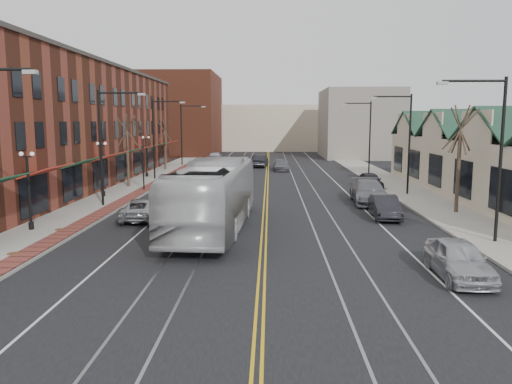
# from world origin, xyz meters

# --- Properties ---
(ground) EXTENTS (160.00, 160.00, 0.00)m
(ground) POSITION_xyz_m (0.00, 0.00, 0.00)
(ground) COLOR black
(ground) RESTS_ON ground
(sidewalk_left) EXTENTS (4.00, 120.00, 0.15)m
(sidewalk_left) POSITION_xyz_m (-12.00, 20.00, 0.07)
(sidewalk_left) COLOR gray
(sidewalk_left) RESTS_ON ground
(sidewalk_right) EXTENTS (4.00, 120.00, 0.15)m
(sidewalk_right) POSITION_xyz_m (12.00, 20.00, 0.07)
(sidewalk_right) COLOR gray
(sidewalk_right) RESTS_ON ground
(building_left) EXTENTS (10.00, 50.00, 11.00)m
(building_left) POSITION_xyz_m (-19.00, 27.00, 5.50)
(building_left) COLOR brown
(building_left) RESTS_ON ground
(building_right) EXTENTS (8.00, 36.00, 4.60)m
(building_right) POSITION_xyz_m (18.00, 20.00, 2.30)
(building_right) COLOR beige
(building_right) RESTS_ON ground
(backdrop_left) EXTENTS (14.00, 18.00, 14.00)m
(backdrop_left) POSITION_xyz_m (-16.00, 70.00, 7.00)
(backdrop_left) COLOR brown
(backdrop_left) RESTS_ON ground
(backdrop_mid) EXTENTS (22.00, 14.00, 9.00)m
(backdrop_mid) POSITION_xyz_m (0.00, 85.00, 4.50)
(backdrop_mid) COLOR beige
(backdrop_mid) RESTS_ON ground
(backdrop_right) EXTENTS (12.00, 16.00, 11.00)m
(backdrop_right) POSITION_xyz_m (15.00, 65.00, 5.50)
(backdrop_right) COLOR slate
(backdrop_right) RESTS_ON ground
(streetlight_l_1) EXTENTS (3.33, 0.25, 8.00)m
(streetlight_l_1) POSITION_xyz_m (-11.05, 16.00, 5.03)
(streetlight_l_1) COLOR black
(streetlight_l_1) RESTS_ON sidewalk_left
(streetlight_l_2) EXTENTS (3.33, 0.25, 8.00)m
(streetlight_l_2) POSITION_xyz_m (-11.05, 32.00, 5.03)
(streetlight_l_2) COLOR black
(streetlight_l_2) RESTS_ON sidewalk_left
(streetlight_l_3) EXTENTS (3.33, 0.25, 8.00)m
(streetlight_l_3) POSITION_xyz_m (-11.05, 48.00, 5.03)
(streetlight_l_3) COLOR black
(streetlight_l_3) RESTS_ON sidewalk_left
(streetlight_r_0) EXTENTS (3.33, 0.25, 8.00)m
(streetlight_r_0) POSITION_xyz_m (11.05, 6.00, 5.03)
(streetlight_r_0) COLOR black
(streetlight_r_0) RESTS_ON sidewalk_right
(streetlight_r_1) EXTENTS (3.33, 0.25, 8.00)m
(streetlight_r_1) POSITION_xyz_m (11.05, 22.00, 5.03)
(streetlight_r_1) COLOR black
(streetlight_r_1) RESTS_ON sidewalk_right
(streetlight_r_2) EXTENTS (3.33, 0.25, 8.00)m
(streetlight_r_2) POSITION_xyz_m (11.05, 38.00, 5.03)
(streetlight_r_2) COLOR black
(streetlight_r_2) RESTS_ON sidewalk_right
(lamppost_l_1) EXTENTS (0.84, 0.28, 4.27)m
(lamppost_l_1) POSITION_xyz_m (-12.80, 8.00, 2.20)
(lamppost_l_1) COLOR black
(lamppost_l_1) RESTS_ON sidewalk_left
(lamppost_l_2) EXTENTS (0.84, 0.28, 4.27)m
(lamppost_l_2) POSITION_xyz_m (-12.80, 20.00, 2.20)
(lamppost_l_2) COLOR black
(lamppost_l_2) RESTS_ON sidewalk_left
(lamppost_l_3) EXTENTS (0.84, 0.28, 4.27)m
(lamppost_l_3) POSITION_xyz_m (-12.80, 34.00, 2.20)
(lamppost_l_3) COLOR black
(lamppost_l_3) RESTS_ON sidewalk_left
(tree_left_near) EXTENTS (1.78, 1.37, 6.48)m
(tree_left_near) POSITION_xyz_m (-12.50, 26.00, 3.51)
(tree_left_near) COLOR #382B21
(tree_left_near) RESTS_ON sidewalk_left
(tree_left_far) EXTENTS (1.66, 1.28, 6.02)m
(tree_left_far) POSITION_xyz_m (-12.50, 42.00, 3.28)
(tree_left_far) COLOR #382B21
(tree_left_far) RESTS_ON sidewalk_left
(tree_right_mid) EXTENTS (1.90, 1.46, 6.93)m
(tree_right_mid) POSITION_xyz_m (12.50, 14.00, 3.75)
(tree_right_mid) COLOR #382B21
(tree_right_mid) RESTS_ON sidewalk_right
(manhole_mid) EXTENTS (0.60, 0.60, 0.02)m
(manhole_mid) POSITION_xyz_m (-11.20, 3.00, 0.16)
(manhole_mid) COLOR #592D19
(manhole_mid) RESTS_ON sidewalk_left
(manhole_far) EXTENTS (0.60, 0.60, 0.02)m
(manhole_far) POSITION_xyz_m (-11.20, 8.00, 0.16)
(manhole_far) COLOR #592D19
(manhole_far) RESTS_ON sidewalk_left
(traffic_signal) EXTENTS (0.18, 0.15, 3.80)m
(traffic_signal) POSITION_xyz_m (-10.60, 24.00, 2.35)
(traffic_signal) COLOR black
(traffic_signal) RESTS_ON sidewalk_left
(transit_bus) EXTENTS (4.02, 13.99, 3.85)m
(transit_bus) POSITION_xyz_m (-2.83, 8.91, 1.93)
(transit_bus) COLOR silver
(transit_bus) RESTS_ON ground
(parked_suv) EXTENTS (2.42, 4.91, 1.34)m
(parked_suv) POSITION_xyz_m (-7.50, 11.55, 0.67)
(parked_suv) COLOR #989A9E
(parked_suv) RESTS_ON ground
(parked_car_a) EXTENTS (1.89, 4.50, 1.52)m
(parked_car_a) POSITION_xyz_m (7.64, 0.51, 0.76)
(parked_car_a) COLOR #AAACB2
(parked_car_a) RESTS_ON ground
(parked_car_b) EXTENTS (1.75, 4.42, 1.43)m
(parked_car_b) POSITION_xyz_m (7.50, 12.44, 0.71)
(parked_car_b) COLOR black
(parked_car_b) RESTS_ON ground
(parked_car_c) EXTENTS (2.74, 6.03, 1.71)m
(parked_car_c) POSITION_xyz_m (7.61, 18.09, 0.86)
(parked_car_c) COLOR slate
(parked_car_c) RESTS_ON ground
(parked_car_d) EXTENTS (1.90, 4.35, 1.46)m
(parked_car_d) POSITION_xyz_m (9.30, 26.19, 0.73)
(parked_car_d) COLOR black
(parked_car_d) RESTS_ON ground
(distant_car_left) EXTENTS (2.26, 5.04, 1.60)m
(distant_car_left) POSITION_xyz_m (-1.00, 46.63, 0.80)
(distant_car_left) COLOR black
(distant_car_left) RESTS_ON ground
(distant_car_right) EXTENTS (2.04, 4.68, 1.34)m
(distant_car_right) POSITION_xyz_m (1.66, 41.95, 0.67)
(distant_car_right) COLOR #5C5C63
(distant_car_right) RESTS_ON ground
(distant_car_far) EXTENTS (2.06, 4.77, 1.60)m
(distant_car_far) POSITION_xyz_m (-7.66, 53.92, 0.80)
(distant_car_far) COLOR #A5A8AC
(distant_car_far) RESTS_ON ground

